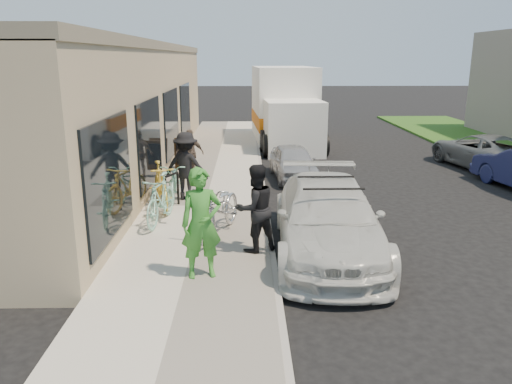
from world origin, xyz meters
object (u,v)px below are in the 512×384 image
object	(u,v)px
sandwich_board	(184,154)
woman_rider	(201,223)
bystander_a	(186,166)
bystander_b	(190,153)
cruiser_bike_c	(161,186)
tandem_bike	(221,209)
cruiser_bike_b	(174,180)
cruiser_bike_a	(161,199)
sedan_silver	(293,162)
far_car_gray	(483,151)
sedan_white	(328,219)
man_standing	(255,208)
moving_truck	(285,110)
bike_rack	(172,187)

from	to	relation	value
sandwich_board	woman_rider	distance (m)	8.48
bystander_a	bystander_b	distance (m)	2.49
cruiser_bike_c	bystander_b	distance (m)	3.31
tandem_bike	cruiser_bike_c	size ratio (longest dim) A/B	1.14
sandwich_board	bystander_a	world-z (taller)	bystander_a
sandwich_board	cruiser_bike_b	xyz separation A→B (m)	(0.15, -3.43, -0.04)
cruiser_bike_a	cruiser_bike_c	bearing A→B (deg)	108.57
woman_rider	bystander_a	bearing A→B (deg)	85.96
sandwich_board	bystander_a	bearing A→B (deg)	-88.41
tandem_bike	bystander_b	distance (m)	5.36
tandem_bike	cruiser_bike_c	distance (m)	2.48
sandwich_board	tandem_bike	xyz separation A→B (m)	(1.52, -6.32, 0.04)
sedan_silver	cruiser_bike_b	distance (m)	4.34
cruiser_bike_a	far_car_gray	bearing A→B (deg)	40.89
sedan_white	woman_rider	distance (m)	2.73
cruiser_bike_a	man_standing	bearing A→B (deg)	-30.04
sedan_silver	woman_rider	size ratio (longest dim) A/B	1.68
far_car_gray	tandem_bike	distance (m)	11.28
tandem_bike	woman_rider	bearing A→B (deg)	-79.10
far_car_gray	bystander_a	bearing A→B (deg)	13.73
bystander_b	moving_truck	bearing A→B (deg)	46.87
bike_rack	moving_truck	xyz separation A→B (m)	(3.58, 10.42, 0.82)
moving_truck	bystander_a	bearing A→B (deg)	-111.89
bike_rack	sandwich_board	size ratio (longest dim) A/B	0.85
sedan_white	sedan_silver	distance (m)	6.28
sedan_white	cruiser_bike_a	size ratio (longest dim) A/B	2.75
sedan_silver	tandem_bike	distance (m)	5.94
woman_rider	cruiser_bike_a	xyz separation A→B (m)	(-1.17, 2.86, -0.39)
bystander_b	tandem_bike	bearing A→B (deg)	-94.38
tandem_bike	man_standing	xyz separation A→B (m)	(0.70, -0.90, 0.29)
cruiser_bike_b	bystander_a	xyz separation A→B (m)	(0.35, -0.15, 0.41)
sedan_silver	cruiser_bike_c	world-z (taller)	cruiser_bike_c
sedan_white	cruiser_bike_a	xyz separation A→B (m)	(-3.50, 1.50, -0.01)
sandwich_board	sedan_white	size ratio (longest dim) A/B	0.20
sandwich_board	cruiser_bike_c	size ratio (longest dim) A/B	0.54
sedan_silver	cruiser_bike_a	xyz separation A→B (m)	(-3.41, -4.77, 0.16)
moving_truck	tandem_bike	xyz separation A→B (m)	(-2.28, -12.44, -0.78)
tandem_bike	cruiser_bike_c	xyz separation A→B (m)	(-1.56, 1.93, 0.00)
woman_rider	bystander_b	bearing A→B (deg)	84.15
sedan_silver	far_car_gray	bearing A→B (deg)	7.53
bystander_a	cruiser_bike_a	bearing A→B (deg)	91.94
sandwich_board	sedan_silver	xyz separation A→B (m)	(3.54, -0.74, -0.13)
man_standing	sedan_white	bearing A→B (deg)	160.04
bystander_a	cruiser_bike_b	bearing A→B (deg)	-11.22
cruiser_bike_a	bystander_b	bearing A→B (deg)	97.06
tandem_bike	cruiser_bike_a	size ratio (longest dim) A/B	1.17
tandem_bike	cruiser_bike_b	size ratio (longest dim) A/B	1.18
cruiser_bike_c	man_standing	bearing A→B (deg)	-69.22
moving_truck	far_car_gray	distance (m)	8.50
sedan_white	sedan_silver	xyz separation A→B (m)	(-0.10, 6.27, -0.17)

